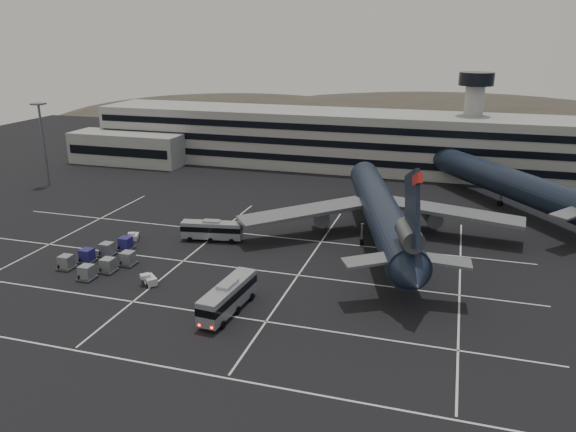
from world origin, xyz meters
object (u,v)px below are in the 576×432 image
object	(u,v)px
bus_far	(212,229)
tug_a	(134,237)
uld_cluster	(102,258)
trijet_main	(382,212)
bus_near	(228,296)

from	to	relation	value
bus_far	tug_a	bearing A→B (deg)	96.47
bus_far	uld_cluster	distance (m)	18.11
bus_far	uld_cluster	world-z (taller)	bus_far
tug_a	uld_cluster	bearing A→B (deg)	-108.44
bus_far	uld_cluster	xyz separation A→B (m)	(-11.56, -13.90, -0.93)
trijet_main	uld_cluster	distance (m)	43.96
trijet_main	bus_far	bearing A→B (deg)	179.39
uld_cluster	trijet_main	bearing A→B (deg)	29.07
bus_near	bus_far	size ratio (longest dim) A/B	1.12
bus_far	uld_cluster	bearing A→B (deg)	130.77
bus_near	tug_a	xyz separation A→B (m)	(-24.61, 18.79, -1.56)
trijet_main	bus_far	size ratio (longest dim) A/B	5.52
bus_near	trijet_main	bearing A→B (deg)	68.95
trijet_main	uld_cluster	world-z (taller)	trijet_main
bus_far	tug_a	xyz separation A→B (m)	(-12.43, -3.55, -1.31)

